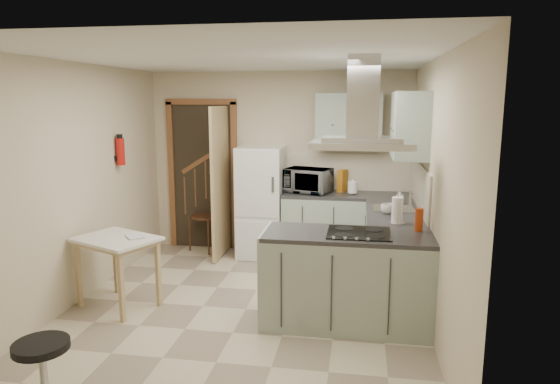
% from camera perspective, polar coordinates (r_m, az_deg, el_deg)
% --- Properties ---
extents(floor, '(4.20, 4.20, 0.00)m').
position_cam_1_polar(floor, '(5.27, -3.92, -13.20)').
color(floor, beige).
rests_on(floor, ground).
extents(ceiling, '(4.20, 4.20, 0.00)m').
position_cam_1_polar(ceiling, '(4.84, -4.30, 15.03)').
color(ceiling, silver).
rests_on(ceiling, back_wall).
extents(back_wall, '(3.60, 0.00, 3.60)m').
position_cam_1_polar(back_wall, '(6.94, -0.09, 3.32)').
color(back_wall, beige).
rests_on(back_wall, floor).
extents(left_wall, '(0.00, 4.20, 4.20)m').
position_cam_1_polar(left_wall, '(5.60, -22.34, 0.81)').
color(left_wall, beige).
rests_on(left_wall, floor).
extents(right_wall, '(0.00, 4.20, 4.20)m').
position_cam_1_polar(right_wall, '(4.82, 17.21, -0.32)').
color(right_wall, beige).
rests_on(right_wall, floor).
extents(doorway, '(1.10, 0.12, 2.10)m').
position_cam_1_polar(doorway, '(7.20, -8.81, 1.85)').
color(doorway, brown).
rests_on(doorway, floor).
extents(fridge, '(0.60, 0.60, 1.50)m').
position_cam_1_polar(fridge, '(6.77, -2.18, -1.16)').
color(fridge, white).
rests_on(fridge, floor).
extents(counter_back, '(1.08, 0.60, 0.90)m').
position_cam_1_polar(counter_back, '(6.72, 5.06, -3.90)').
color(counter_back, '#9EB2A0').
rests_on(counter_back, floor).
extents(counter_right, '(0.60, 1.95, 0.90)m').
position_cam_1_polar(counter_right, '(6.06, 12.56, -5.71)').
color(counter_right, '#9EB2A0').
rests_on(counter_right, floor).
extents(splashback, '(1.68, 0.02, 0.50)m').
position_cam_1_polar(splashback, '(6.85, 7.84, 2.29)').
color(splashback, beige).
rests_on(splashback, counter_back).
extents(wall_cabinet_back, '(0.85, 0.35, 0.70)m').
position_cam_1_polar(wall_cabinet_back, '(6.63, 7.87, 8.10)').
color(wall_cabinet_back, '#9EB2A0').
rests_on(wall_cabinet_back, back_wall).
extents(wall_cabinet_right, '(0.35, 0.90, 0.70)m').
position_cam_1_polar(wall_cabinet_right, '(5.57, 14.58, 7.43)').
color(wall_cabinet_right, '#9EB2A0').
rests_on(wall_cabinet_right, right_wall).
extents(peninsula, '(1.55, 0.65, 0.90)m').
position_cam_1_polar(peninsula, '(4.81, 7.66, -9.85)').
color(peninsula, '#9EB2A0').
rests_on(peninsula, floor).
extents(hob, '(0.58, 0.50, 0.01)m').
position_cam_1_polar(hob, '(4.67, 9.03, -4.64)').
color(hob, black).
rests_on(hob, peninsula).
extents(extractor_hood, '(0.90, 0.55, 0.10)m').
position_cam_1_polar(extractor_hood, '(4.53, 9.32, 5.36)').
color(extractor_hood, silver).
rests_on(extractor_hood, ceiling).
extents(sink, '(0.45, 0.40, 0.01)m').
position_cam_1_polar(sink, '(5.78, 12.83, -1.85)').
color(sink, silver).
rests_on(sink, counter_right).
extents(fire_extinguisher, '(0.10, 0.10, 0.32)m').
position_cam_1_polar(fire_extinguisher, '(6.31, -17.78, 4.40)').
color(fire_extinguisher, '#B2140F').
rests_on(fire_extinguisher, left_wall).
extents(drop_leaf_table, '(0.96, 0.86, 0.74)m').
position_cam_1_polar(drop_leaf_table, '(5.45, -17.98, -8.72)').
color(drop_leaf_table, tan).
rests_on(drop_leaf_table, floor).
extents(bentwood_chair, '(0.57, 0.57, 0.98)m').
position_cam_1_polar(bentwood_chair, '(7.15, -8.37, -2.76)').
color(bentwood_chair, '#4F311A').
rests_on(bentwood_chair, floor).
extents(stool, '(0.45, 0.45, 0.50)m').
position_cam_1_polar(stool, '(3.99, -25.39, -18.44)').
color(stool, black).
rests_on(stool, floor).
extents(microwave, '(0.67, 0.55, 0.32)m').
position_cam_1_polar(microwave, '(6.64, 3.22, 1.33)').
color(microwave, black).
rests_on(microwave, counter_back).
extents(kettle, '(0.14, 0.14, 0.19)m').
position_cam_1_polar(kettle, '(6.57, 8.31, 0.56)').
color(kettle, white).
rests_on(kettle, counter_back).
extents(cereal_box, '(0.14, 0.21, 0.29)m').
position_cam_1_polar(cereal_box, '(6.75, 7.15, 1.29)').
color(cereal_box, '#BE7116').
rests_on(cereal_box, counter_back).
extents(soap_bottle, '(0.09, 0.10, 0.18)m').
position_cam_1_polar(soap_bottle, '(6.04, 13.54, -0.57)').
color(soap_bottle, '#BBB8C5').
rests_on(soap_bottle, counter_right).
extents(paper_towel, '(0.14, 0.14, 0.28)m').
position_cam_1_polar(paper_towel, '(5.09, 13.25, -2.01)').
color(paper_towel, white).
rests_on(paper_towel, counter_right).
extents(cup, '(0.15, 0.15, 0.11)m').
position_cam_1_polar(cup, '(5.52, 12.15, -1.90)').
color(cup, silver).
rests_on(cup, counter_right).
extents(red_bottle, '(0.08, 0.08, 0.22)m').
position_cam_1_polar(red_bottle, '(4.85, 15.61, -3.08)').
color(red_bottle, '#B2390F').
rests_on(red_bottle, peninsula).
extents(book, '(0.26, 0.26, 0.10)m').
position_cam_1_polar(book, '(5.29, -17.12, -4.56)').
color(book, '#984532').
rests_on(book, drop_leaf_table).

